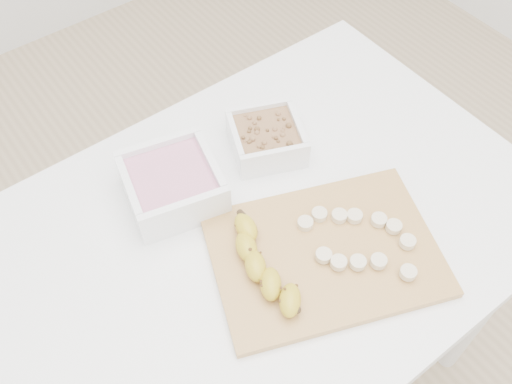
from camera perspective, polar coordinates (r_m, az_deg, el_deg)
ground at (r=1.69m, az=0.64°, el=-17.37°), size 3.50×3.50×0.00m
table at (r=1.09m, az=0.95°, el=-5.91°), size 1.00×0.70×0.75m
bowl_yogurt at (r=1.02m, az=-8.36°, el=0.84°), size 0.20×0.20×0.08m
bowl_granola at (r=1.09m, az=1.05°, el=5.44°), size 0.17×0.17×0.06m
cutting_board at (r=0.98m, az=6.87°, el=-6.12°), size 0.45×0.39×0.01m
banana at (r=0.93m, az=0.88°, el=-7.44°), size 0.12×0.21×0.03m
banana_slices at (r=0.98m, az=10.21°, el=-4.63°), size 0.16×0.20×0.02m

